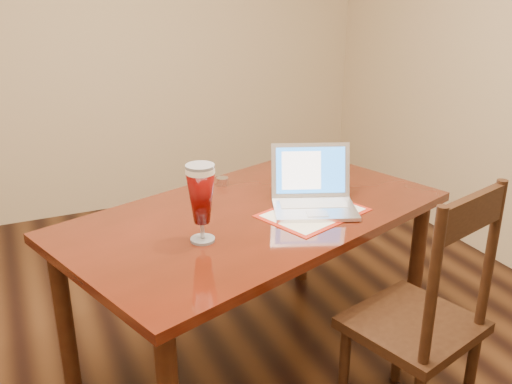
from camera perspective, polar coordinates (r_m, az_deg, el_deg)
name	(u,v)px	position (r m, az deg, el deg)	size (l,w,h in m)	color
dining_table	(255,229)	(2.55, -0.10, -3.73)	(1.90, 1.44, 1.11)	#481409
dining_chair	(422,321)	(2.36, 16.24, -12.28)	(0.57, 0.55, 1.09)	black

